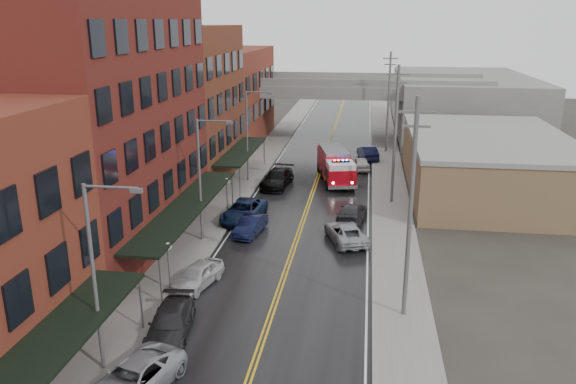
{
  "coord_description": "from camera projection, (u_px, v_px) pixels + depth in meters",
  "views": [
    {
      "loc": [
        4.8,
        -12.96,
        15.53
      ],
      "look_at": [
        -0.94,
        27.33,
        3.0
      ],
      "focal_mm": 35.0,
      "sensor_mm": 36.0,
      "label": 1
    }
  ],
  "objects": [
    {
      "name": "fire_truck",
      "position": [
        336.0,
        165.0,
        55.92
      ],
      "size": [
        4.76,
        8.77,
        3.06
      ],
      "rotation": [
        0.0,
        0.0,
        0.22
      ],
      "color": "#B00814",
      "rests_on": "ground"
    },
    {
      "name": "overpass",
      "position": [
        332.0,
        95.0,
        74.38
      ],
      "size": [
        40.0,
        10.0,
        7.5
      ],
      "color": "slate",
      "rests_on": "ground"
    },
    {
      "name": "parked_car_left_3",
      "position": [
        170.0,
        323.0,
        28.6
      ],
      "size": [
        2.66,
        5.19,
        1.44
      ],
      "primitive_type": "imported",
      "rotation": [
        0.0,
        0.0,
        0.13
      ],
      "color": "#232325",
      "rests_on": "ground"
    },
    {
      "name": "awning_2",
      "position": [
        242.0,
        151.0,
        55.93
      ],
      "size": [
        2.6,
        13.0,
        3.09
      ],
      "color": "black",
      "rests_on": "ground"
    },
    {
      "name": "globe_lamp_2",
      "position": [
        227.0,
        188.0,
        46.05
      ],
      "size": [
        0.44,
        0.44,
        3.12
      ],
      "color": "#59595B",
      "rests_on": "ground"
    },
    {
      "name": "curb_right",
      "position": [
        374.0,
        220.0,
        45.08
      ],
      "size": [
        0.3,
        160.0,
        0.15
      ],
      "primitive_type": "cube",
      "color": "gray",
      "rests_on": "ground"
    },
    {
      "name": "sidewalk_right",
      "position": [
        395.0,
        221.0,
        44.86
      ],
      "size": [
        3.0,
        160.0,
        0.15
      ],
      "primitive_type": "cube",
      "color": "slate",
      "rests_on": "ground"
    },
    {
      "name": "brick_building_far",
      "position": [
        227.0,
        97.0,
        72.39
      ],
      "size": [
        9.0,
        20.0,
        12.0
      ],
      "primitive_type": "cube",
      "color": "maroon",
      "rests_on": "ground"
    },
    {
      "name": "awning_0",
      "position": [
        32.0,
        363.0,
        21.4
      ],
      "size": [
        2.6,
        16.0,
        3.09
      ],
      "color": "black",
      "rests_on": "ground"
    },
    {
      "name": "utility_pole_0",
      "position": [
        411.0,
        207.0,
        28.85
      ],
      "size": [
        1.8,
        0.24,
        12.0
      ],
      "color": "#59595B",
      "rests_on": "ground"
    },
    {
      "name": "parked_car_right_3",
      "position": [
        368.0,
        153.0,
        64.83
      ],
      "size": [
        2.71,
        5.06,
        1.58
      ],
      "primitive_type": "imported",
      "rotation": [
        0.0,
        0.0,
        3.37
      ],
      "color": "black",
      "rests_on": "ground"
    },
    {
      "name": "parked_car_left_7",
      "position": [
        277.0,
        178.0,
        54.23
      ],
      "size": [
        2.93,
        5.96,
        1.67
      ],
      "primitive_type": "imported",
      "rotation": [
        0.0,
        0.0,
        -0.11
      ],
      "color": "black",
      "rests_on": "ground"
    },
    {
      "name": "parked_car_right_0",
      "position": [
        346.0,
        233.0,
        40.79
      ],
      "size": [
        3.84,
        5.53,
        1.4
      ],
      "primitive_type": "imported",
      "rotation": [
        0.0,
        0.0,
        3.47
      ],
      "color": "#989BA0",
      "rests_on": "ground"
    },
    {
      "name": "utility_pole_2",
      "position": [
        388.0,
        101.0,
        66.7
      ],
      "size": [
        1.8,
        0.24,
        12.0
      ],
      "color": "#59595B",
      "rests_on": "ground"
    },
    {
      "name": "parked_car_left_2",
      "position": [
        133.0,
        380.0,
        24.05
      ],
      "size": [
        3.84,
        5.76,
        1.47
      ],
      "primitive_type": "imported",
      "rotation": [
        0.0,
        0.0,
        -0.29
      ],
      "color": "#989AA0",
      "rests_on": "ground"
    },
    {
      "name": "globe_lamp_1",
      "position": [
        168.0,
        256.0,
        32.8
      ],
      "size": [
        0.44,
        0.44,
        3.12
      ],
      "color": "#59595B",
      "rests_on": "ground"
    },
    {
      "name": "brick_building_c",
      "position": [
        183.0,
        105.0,
        55.39
      ],
      "size": [
        9.0,
        15.0,
        15.0
      ],
      "primitive_type": "cube",
      "color": "brown",
      "rests_on": "ground"
    },
    {
      "name": "awning_1",
      "position": [
        187.0,
        206.0,
        39.38
      ],
      "size": [
        2.6,
        18.0,
        3.09
      ],
      "color": "black",
      "rests_on": "ground"
    },
    {
      "name": "road",
      "position": [
        304.0,
        218.0,
        45.87
      ],
      "size": [
        11.0,
        160.0,
        0.02
      ],
      "primitive_type": "cube",
      "color": "black",
      "rests_on": "ground"
    },
    {
      "name": "parked_car_left_4",
      "position": [
        198.0,
        275.0,
        33.97
      ],
      "size": [
        2.74,
        4.52,
        1.44
      ],
      "primitive_type": "imported",
      "rotation": [
        0.0,
        0.0,
        -0.26
      ],
      "color": "#B9B9B9",
      "rests_on": "ground"
    },
    {
      "name": "parked_car_right_1",
      "position": [
        352.0,
        213.0,
        44.94
      ],
      "size": [
        2.67,
        5.16,
        1.43
      ],
      "primitive_type": "imported",
      "rotation": [
        0.0,
        0.0,
        3.0
      ],
      "color": "#27272A",
      "rests_on": "ground"
    },
    {
      "name": "sidewalk_left",
      "position": [
        217.0,
        213.0,
        46.83
      ],
      "size": [
        3.0,
        160.0,
        0.15
      ],
      "primitive_type": "cube",
      "color": "slate",
      "rests_on": "ground"
    },
    {
      "name": "street_lamp_0",
      "position": [
        98.0,
        268.0,
        24.41
      ],
      "size": [
        2.64,
        0.22,
        9.0
      ],
      "color": "#59595B",
      "rests_on": "ground"
    },
    {
      "name": "curb_left",
      "position": [
        237.0,
        214.0,
        46.61
      ],
      "size": [
        0.3,
        160.0,
        0.15
      ],
      "primitive_type": "cube",
      "color": "gray",
      "rests_on": "ground"
    },
    {
      "name": "right_far_block",
      "position": [
        461.0,
        104.0,
        80.11
      ],
      "size": [
        18.0,
        30.0,
        8.0
      ],
      "primitive_type": "cube",
      "color": "slate",
      "rests_on": "ground"
    },
    {
      "name": "brick_building_b",
      "position": [
        101.0,
        119.0,
        38.39
      ],
      "size": [
        9.0,
        20.0,
        18.0
      ],
      "primitive_type": "cube",
      "color": "#5C1E18",
      "rests_on": "ground"
    },
    {
      "name": "tan_building",
      "position": [
        486.0,
        165.0,
        52.44
      ],
      "size": [
        14.0,
        22.0,
        5.0
      ],
      "primitive_type": "cube",
      "color": "#816145",
      "rests_on": "ground"
    },
    {
      "name": "parked_car_left_6",
      "position": [
        244.0,
        211.0,
        45.14
      ],
      "size": [
        3.26,
        5.94,
        1.58
      ],
      "primitive_type": "imported",
      "rotation": [
        0.0,
        0.0,
        -0.12
      ],
      "color": "#122245",
      "rests_on": "ground"
    },
    {
      "name": "street_lamp_1",
      "position": [
        203.0,
        173.0,
        39.55
      ],
      "size": [
        2.64,
        0.22,
        9.0
      ],
      "color": "#59595B",
      "rests_on": "ground"
    },
    {
      "name": "street_lamp_2",
      "position": [
        249.0,
        130.0,
        54.69
      ],
      "size": [
        2.64,
        0.22,
        9.0
      ],
      "color": "#59595B",
      "rests_on": "ground"
    },
    {
      "name": "parked_car_right_2",
      "position": [
        361.0,
        164.0,
        60.42
      ],
      "size": [
        2.27,
        4.26,
        1.38
      ],
      "primitive_type": "imported",
      "rotation": [
        0.0,
        0.0,
        3.31
      ],
      "color": "silver",
      "rests_on": "ground"
    },
    {
      "name": "utility_pole_1",
      "position": [
        395.0,
        133.0,
        47.77
      ],
      "size": [
        1.8,
        0.24,
        12.0
      ],
      "color": "#59595B",
      "rests_on": "ground"
    },
    {
      "name": "parked_car_left_5",
      "position": [
        250.0,
        226.0,
        42.24
      ],
      "size": [
        2.1,
        4.32,
        1.37
      ],
      "primitive_type": "imported",
      "rotation": [
        0.0,
        0.0,
        -0.16
      ],
      "color": "black",
      "rests_on": "ground"
    }
  ]
}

